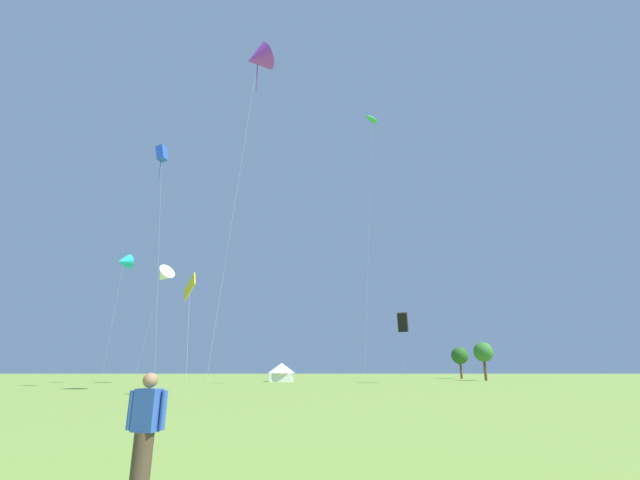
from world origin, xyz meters
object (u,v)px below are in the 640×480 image
Objects in this scene: festival_tent_left at (280,371)px; tree_distant_right at (459,356)px; kite_purple_delta at (257,59)px; kite_green_parafoil at (371,120)px; kite_yellow_diamond at (189,287)px; kite_white_delta at (162,276)px; kite_black_box at (402,322)px; kite_blue_box at (161,154)px; tree_distant_left at (482,352)px; kite_cyan_delta at (123,261)px; person_spectator at (143,436)px.

festival_tent_left is 40.92m from tree_distant_right.
kite_green_parafoil is at bearing 52.91° from kite_purple_delta.
kite_white_delta is at bearing 114.04° from kite_yellow_diamond.
kite_black_box is 34.35m from tree_distant_right.
kite_blue_box is 20.03m from kite_white_delta.
festival_tent_left is at bearing 84.12° from kite_yellow_diamond.
kite_white_delta is (-29.58, 9.78, -19.31)m from kite_green_parafoil.
kite_yellow_diamond is 22.52m from kite_purple_delta.
kite_purple_delta is (-12.88, -17.04, -4.22)m from kite_green_parafoil.
festival_tent_left is at bearing -169.97° from tree_distant_left.
tree_distant_left is (37.53, 43.27, -3.11)m from kite_yellow_diamond.
kite_black_box is 1.55× the size of tree_distant_right.
kite_green_parafoil is 43.50m from tree_distant_left.
kite_purple_delta is at bearing -121.10° from tree_distant_right.
kite_cyan_delta is (-39.93, -1.30, 8.46)m from kite_black_box.
kite_white_delta reaches higher than person_spectator.
tree_distant_left is 15.72m from tree_distant_right.
person_spectator is at bearing -110.38° from tree_distant_right.
kite_blue_box is at bearing 139.53° from kite_purple_delta.
tree_distant_right reaches higher than festival_tent_left.
tree_distant_left is (55.98, 15.24, -12.07)m from kite_cyan_delta.
tree_distant_left reaches higher than festival_tent_left.
kite_cyan_delta is at bearing 115.83° from person_spectator.
kite_purple_delta reaches higher than kite_white_delta.
kite_yellow_diamond is 2.09× the size of festival_tent_left.
kite_white_delta is (-12.76, 28.60, 7.02)m from kite_yellow_diamond.
kite_black_box is (21.48, 29.33, 0.49)m from kite_yellow_diamond.
tree_distant_right reaches higher than person_spectator.
kite_purple_delta reaches higher than tree_distant_right.
festival_tent_left is (-12.99, 18.48, -32.49)m from kite_green_parafoil.
festival_tent_left is (3.84, 37.31, -6.17)m from kite_yellow_diamond.
kite_purple_delta reaches higher than tree_distant_left.
kite_white_delta is 53.35m from tree_distant_left.
kite_blue_box reaches higher than kite_white_delta.
kite_cyan_delta is at bearing 123.36° from kite_yellow_diamond.
festival_tent_left is at bearing 22.60° from kite_cyan_delta.
kite_black_box is 5.55× the size of person_spectator.
person_spectator is at bearing -83.01° from kite_purple_delta.
kite_black_box reaches higher than festival_tent_left.
kite_blue_box is at bearing -57.32° from kite_cyan_delta.
kite_blue_box is 15.30× the size of person_spectator.
kite_purple_delta is 7.38× the size of festival_tent_left.
kite_cyan_delta reaches higher than kite_yellow_diamond.
kite_yellow_diamond is at bearing -131.79° from kite_green_parafoil.
kite_cyan_delta is at bearing -178.14° from kite_black_box.
kite_purple_delta reaches higher than kite_black_box.
kite_green_parafoil reaches higher than kite_white_delta.
tree_distant_left is at bearing 51.00° from kite_purple_delta.
kite_green_parafoil is 21.77m from kite_purple_delta.
kite_yellow_diamond is 70.46m from tree_distant_right.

